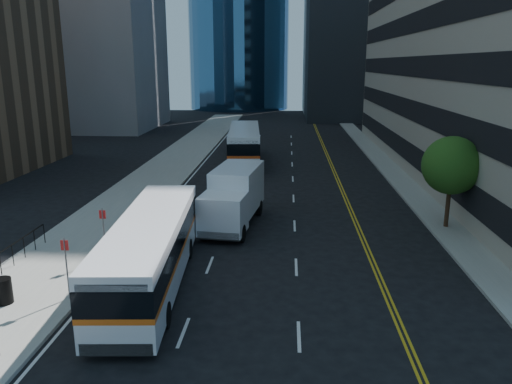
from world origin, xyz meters
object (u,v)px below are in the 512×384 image
at_px(box_truck, 234,196).
at_px(trash_can, 3,291).
at_px(street_tree, 452,166).
at_px(bus_front, 151,250).
at_px(bus_rear, 244,144).

distance_m(box_truck, trash_can, 13.06).
bearing_deg(street_tree, bus_front, -150.12).
height_order(bus_front, bus_rear, bus_rear).
xyz_separation_m(street_tree, box_truck, (-11.98, -0.07, -1.93)).
relative_size(bus_rear, trash_can, 12.67).
xyz_separation_m(bus_front, trash_can, (-5.19, -2.18, -0.96)).
bearing_deg(box_truck, bus_front, -99.66).
distance_m(bus_rear, trash_can, 30.16).
relative_size(street_tree, box_truck, 0.73).
xyz_separation_m(bus_front, box_truck, (2.56, 8.28, 0.10)).
xyz_separation_m(street_tree, trash_can, (-19.73, -10.53, -2.99)).
distance_m(bus_front, trash_can, 5.71).
bearing_deg(street_tree, box_truck, -179.65).
relative_size(bus_front, bus_rear, 0.92).
height_order(box_truck, trash_can, box_truck).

